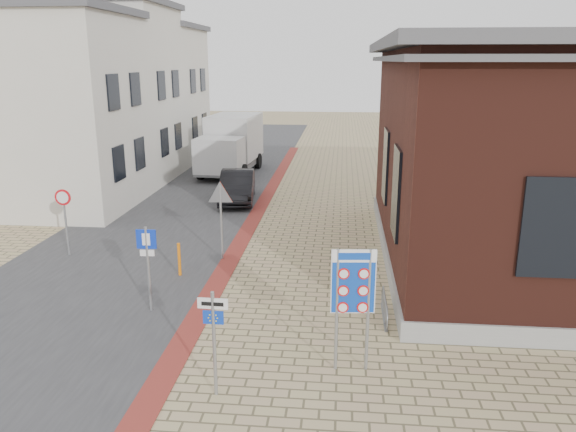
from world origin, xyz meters
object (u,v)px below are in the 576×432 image
at_px(sedan, 237,186).
at_px(bollard, 179,260).
at_px(border_sign, 353,285).
at_px(essen_sign, 214,329).
at_px(parking_sign, 147,255).
at_px(box_truck, 231,144).

relative_size(sedan, bollard, 4.13).
bearing_deg(border_sign, essen_sign, -161.02).
height_order(essen_sign, bollard, essen_sign).
relative_size(sedan, essen_sign, 1.98).
height_order(sedan, bollard, sedan).
distance_m(parking_sign, bollard, 2.66).
distance_m(sedan, essen_sign, 15.39).
relative_size(essen_sign, parking_sign, 0.94).
bearing_deg(border_sign, sedan, 103.99).
distance_m(box_truck, border_sign, 21.52).
bearing_deg(sedan, parking_sign, -97.34).
height_order(border_sign, essen_sign, border_sign).
xyz_separation_m(border_sign, essen_sign, (-2.59, -1.18, -0.50)).
height_order(box_truck, bollard, box_truck).
bearing_deg(border_sign, parking_sign, 149.81).
bearing_deg(box_truck, bollard, -80.49).
distance_m(box_truck, bollard, 15.84).
bearing_deg(box_truck, essen_sign, -75.68).
bearing_deg(bollard, essen_sign, -67.82).
bearing_deg(essen_sign, border_sign, 26.45).
height_order(border_sign, bollard, border_sign).
bearing_deg(bollard, border_sign, -43.59).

